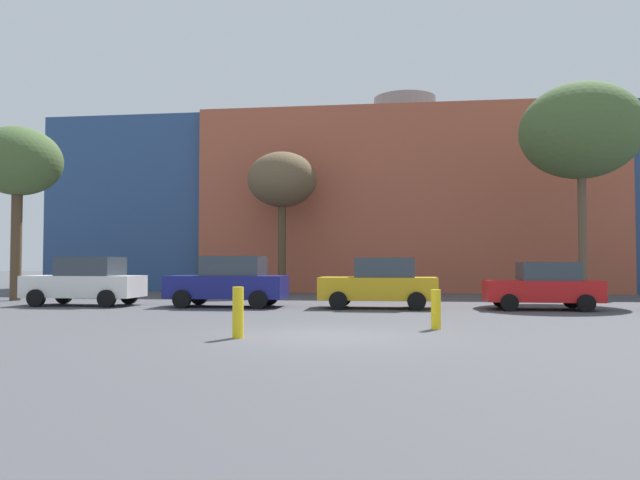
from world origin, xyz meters
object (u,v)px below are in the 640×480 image
(bollard_yellow_0, at_px, (436,309))
(bollard_yellow_1, at_px, (238,312))
(parked_car_2, at_px, (380,283))
(bare_tree_0, at_px, (581,132))
(parked_car_3, at_px, (543,286))
(parked_car_0, at_px, (86,281))
(bare_tree_1, at_px, (18,163))
(parked_car_1, at_px, (229,282))
(bare_tree_2, at_px, (282,181))

(bollard_yellow_0, xyz_separation_m, bollard_yellow_1, (-4.37, -2.29, 0.07))
(parked_car_2, bearing_deg, bare_tree_0, -149.14)
(parked_car_2, bearing_deg, parked_car_3, 180.00)
(parked_car_2, bearing_deg, parked_car_0, -0.00)
(bare_tree_1, bearing_deg, bollard_yellow_0, -28.04)
(parked_car_2, bearing_deg, bollard_yellow_0, 103.08)
(parked_car_3, xyz_separation_m, bare_tree_0, (2.83, 5.07, 6.43))
(parked_car_0, relative_size, parked_car_3, 1.12)
(parked_car_0, distance_m, bare_tree_1, 7.33)
(parked_car_3, distance_m, bollard_yellow_1, 12.35)
(parked_car_2, distance_m, bare_tree_1, 16.81)
(parked_car_1, relative_size, bollard_yellow_0, 4.46)
(bare_tree_0, bearing_deg, bollard_yellow_1, -128.80)
(parked_car_0, bearing_deg, parked_car_1, 180.00)
(parked_car_3, bearing_deg, bollard_yellow_1, 46.69)
(parked_car_2, relative_size, bollard_yellow_0, 4.30)
(parked_car_1, relative_size, bare_tree_0, 0.46)
(parked_car_1, bearing_deg, bare_tree_1, -14.03)
(bare_tree_0, distance_m, bollard_yellow_1, 19.23)
(bollard_yellow_0, bearing_deg, parked_car_1, 136.78)
(parked_car_2, distance_m, bollard_yellow_1, 9.42)
(parked_car_3, bearing_deg, parked_car_1, -0.00)
(parked_car_1, xyz_separation_m, bare_tree_2, (0.30, 8.84, 4.94))
(parked_car_2, xyz_separation_m, bare_tree_1, (-15.82, 2.56, 5.09))
(parked_car_0, height_order, bare_tree_1, bare_tree_1)
(bare_tree_1, height_order, bollard_yellow_0, bare_tree_1)
(parked_car_3, bearing_deg, bollard_yellow_0, 58.51)
(parked_car_3, height_order, bare_tree_0, bare_tree_0)
(parked_car_0, relative_size, bollard_yellow_1, 3.88)
(bare_tree_0, relative_size, bare_tree_1, 1.23)
(bare_tree_0, bearing_deg, parked_car_0, -165.55)
(bollard_yellow_0, bearing_deg, bollard_yellow_1, -152.30)
(parked_car_1, relative_size, bare_tree_1, 0.57)
(parked_car_2, relative_size, bare_tree_2, 0.57)
(parked_car_2, relative_size, bollard_yellow_1, 3.78)
(parked_car_1, height_order, bollard_yellow_0, parked_car_1)
(bare_tree_2, bearing_deg, bollard_yellow_0, -66.31)
(parked_car_0, xyz_separation_m, bare_tree_0, (19.66, 5.07, 6.34))
(bare_tree_0, xyz_separation_m, bollard_yellow_0, (-6.92, -11.75, -6.77))
(bare_tree_0, height_order, bollard_yellow_1, bare_tree_0)
(bare_tree_2, relative_size, bollard_yellow_0, 7.61)
(parked_car_1, height_order, bare_tree_1, bare_tree_1)
(parked_car_2, relative_size, parked_car_3, 1.09)
(parked_car_3, distance_m, bollard_yellow_0, 7.85)
(parked_car_2, xyz_separation_m, bollard_yellow_0, (1.55, -6.69, -0.41))
(parked_car_1, distance_m, bollard_yellow_1, 9.40)
(bare_tree_0, height_order, bollard_yellow_0, bare_tree_0)
(bollard_yellow_0, bearing_deg, bare_tree_0, 59.50)
(parked_car_3, distance_m, bare_tree_1, 22.23)
(bollard_yellow_0, bearing_deg, bare_tree_2, 113.69)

